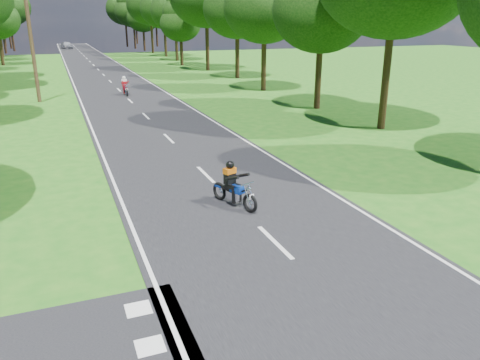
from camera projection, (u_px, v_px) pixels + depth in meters
name	position (u px, v px, depth m)	size (l,w,h in m)	color
ground	(314.00, 281.00, 10.32)	(160.00, 160.00, 0.00)	#1B5F15
main_road	(98.00, 70.00, 54.39)	(7.00, 140.00, 0.02)	black
road_markings	(98.00, 71.00, 52.69)	(7.40, 140.00, 0.01)	silver
telegraph_pole	(31.00, 42.00, 31.62)	(1.20, 0.26, 8.00)	#382616
rider_near_blue	(234.00, 184.00, 14.21)	(0.56, 1.69, 1.41)	#0E339B
rider_far_red	(125.00, 86.00, 35.57)	(0.57, 1.70, 1.42)	#B50D23
distant_car	(66.00, 45.00, 93.88)	(1.70, 4.23, 1.44)	#B6B8BE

